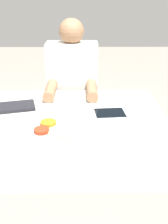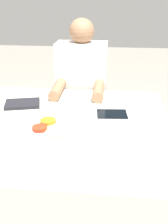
# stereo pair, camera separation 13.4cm
# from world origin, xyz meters

# --- Properties ---
(dining_table) EXTENTS (1.15, 1.03, 0.73)m
(dining_table) POSITION_xyz_m (0.00, 0.00, 0.36)
(dining_table) COLOR beige
(dining_table) RESTS_ON ground_plane
(thali_tray) EXTENTS (0.26, 0.26, 0.03)m
(thali_tray) POSITION_xyz_m (-0.02, -0.09, 0.74)
(thali_tray) COLOR #B7BABF
(thali_tray) RESTS_ON dining_table
(red_notebook) EXTENTS (0.23, 0.19, 0.02)m
(red_notebook) POSITION_xyz_m (-0.26, 0.20, 0.73)
(red_notebook) COLOR silver
(red_notebook) RESTS_ON dining_table
(tablet_device) EXTENTS (0.19, 0.16, 0.01)m
(tablet_device) POSITION_xyz_m (0.27, 0.12, 0.73)
(tablet_device) COLOR #B7B7BC
(tablet_device) RESTS_ON dining_table
(person_diner) EXTENTS (0.36, 0.49, 1.19)m
(person_diner) POSITION_xyz_m (0.05, 0.64, 0.56)
(person_diner) COLOR black
(person_diner) RESTS_ON ground_plane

